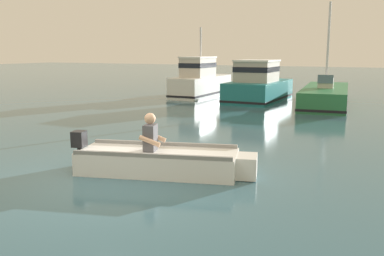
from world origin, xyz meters
TOP-DOWN VIEW (x-y plane):
  - ground_plane at (0.00, 0.00)m, footprint 120.00×120.00m
  - rowboat_with_person at (0.53, 0.92)m, footprint 3.68×1.89m
  - moored_boat_white at (-4.81, 14.23)m, footprint 1.59×4.94m
  - moored_boat_teal at (-1.38, 13.39)m, footprint 2.19×4.75m
  - moored_boat_green at (1.71, 13.41)m, footprint 2.54×6.73m

SIDE VIEW (x-z plane):
  - ground_plane at x=0.00m, z-range 0.00..0.00m
  - rowboat_with_person at x=0.53m, z-range -0.34..0.85m
  - moored_boat_green at x=1.71m, z-range -1.84..2.60m
  - moored_boat_teal at x=-1.38m, z-range -0.24..1.72m
  - moored_boat_white at x=-4.81m, z-range -1.00..2.57m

